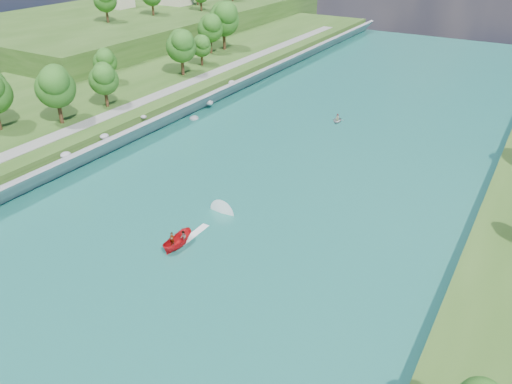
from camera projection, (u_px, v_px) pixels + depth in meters
The scene contains 8 objects.
ground at pixel (149, 277), 52.32m from camera, with size 260.00×260.00×0.00m, color #2D5119.
river_water at pixel (249, 197), 67.34m from camera, with size 55.00×240.00×0.10m, color #185C4C.
berm_west at pixel (11, 118), 89.07m from camera, with size 45.00×240.00×3.50m, color #2D5119.
ridge_west at pixel (152, 21), 158.85m from camera, with size 60.00×120.00×9.00m, color #2D5119.
riprap_bank at pixel (105, 148), 77.50m from camera, with size 4.09×236.00×4.17m.
riverside_path at pixel (77, 127), 80.32m from camera, with size 3.00×200.00×0.10m, color gray.
motorboat at pixel (185, 236), 57.57m from camera, with size 3.60×19.05×2.03m.
raft at pixel (337, 120), 92.16m from camera, with size 2.60×3.24×1.50m.
Camera 1 is at (31.01, -29.92, 32.96)m, focal length 35.00 mm.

